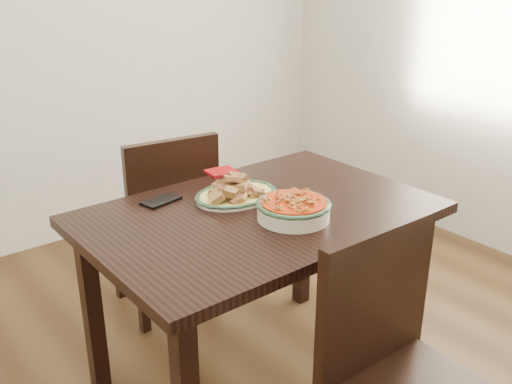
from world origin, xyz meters
TOP-DOWN VIEW (x-y plane):
  - floor at (0.00, 0.00)m, footprint 3.50×3.50m
  - wall_back at (0.00, 1.75)m, footprint 3.50×0.10m
  - dining_table at (-0.06, 0.01)m, footprint 1.23×0.82m
  - chair_far at (-0.08, 0.66)m, footprint 0.47×0.47m
  - chair_near at (-0.10, -0.66)m, footprint 0.43×0.43m
  - fish_plate at (-0.06, 0.15)m, footprint 0.32×0.25m
  - noodle_bowl at (-0.02, -0.12)m, footprint 0.26×0.26m
  - smartphone at (-0.30, 0.29)m, footprint 0.15×0.10m
  - napkin at (0.06, 0.41)m, footprint 0.13×0.11m

SIDE VIEW (x-z plane):
  - floor at x=0.00m, z-range 0.00..0.00m
  - chair_far at x=-0.08m, z-range 0.05..0.94m
  - chair_near at x=-0.10m, z-range 0.05..0.94m
  - dining_table at x=-0.06m, z-range 0.28..1.03m
  - smartphone at x=-0.30m, z-range 0.75..0.76m
  - napkin at x=0.06m, z-range 0.75..0.76m
  - noodle_bowl at x=-0.02m, z-range 0.75..0.84m
  - fish_plate at x=-0.06m, z-range 0.74..0.85m
  - wall_back at x=0.00m, z-range 0.00..2.60m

